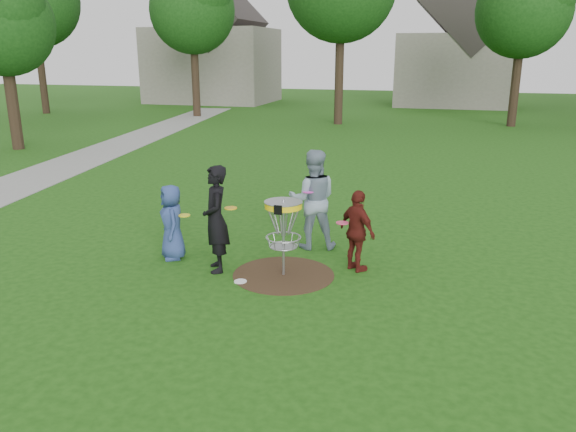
% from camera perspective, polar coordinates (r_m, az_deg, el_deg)
% --- Properties ---
extents(ground, '(100.00, 100.00, 0.00)m').
position_cam_1_polar(ground, '(9.98, -0.46, -5.99)').
color(ground, '#19470F').
rests_on(ground, ground).
extents(dirt_patch, '(1.80, 1.80, 0.01)m').
position_cam_1_polar(dirt_patch, '(9.98, -0.46, -5.97)').
color(dirt_patch, '#47331E').
rests_on(dirt_patch, ground).
extents(concrete_path, '(7.75, 39.92, 0.02)m').
position_cam_1_polar(concrete_path, '(21.36, -20.94, 5.07)').
color(concrete_path, '#9E9E99').
rests_on(concrete_path, ground).
extents(player_blue, '(0.77, 0.83, 1.43)m').
position_cam_1_polar(player_blue, '(10.77, -11.71, -0.61)').
color(player_blue, navy).
rests_on(player_blue, ground).
extents(player_black, '(0.73, 0.83, 1.92)m').
position_cam_1_polar(player_black, '(9.97, -7.35, -0.31)').
color(player_black, black).
rests_on(player_black, ground).
extents(player_grey, '(1.13, 0.97, 1.99)m').
position_cam_1_polar(player_grey, '(11.07, 2.54, 1.69)').
color(player_grey, '#7F93A4').
rests_on(player_grey, ground).
extents(player_maroon, '(0.89, 0.84, 1.48)m').
position_cam_1_polar(player_maroon, '(10.01, 7.06, -1.53)').
color(player_maroon, '#581914').
rests_on(player_maroon, ground).
extents(disc_on_grass, '(0.22, 0.22, 0.02)m').
position_cam_1_polar(disc_on_grass, '(9.71, -4.86, -6.65)').
color(disc_on_grass, white).
rests_on(disc_on_grass, ground).
extents(disc_golf_basket, '(0.66, 0.67, 1.38)m').
position_cam_1_polar(disc_golf_basket, '(9.64, -0.47, -0.38)').
color(disc_golf_basket, '#9EA0A5').
rests_on(disc_golf_basket, ground).
extents(held_discs, '(3.15, 1.58, 0.36)m').
position_cam_1_polar(held_discs, '(10.20, -2.23, 0.70)').
color(held_discs, yellow).
rests_on(held_discs, ground).
extents(tree_row, '(51.20, 17.42, 9.90)m').
position_cam_1_polar(tree_row, '(29.72, 12.09, 20.68)').
color(tree_row, '#38281C').
rests_on(tree_row, ground).
extents(house_row, '(44.50, 10.65, 11.62)m').
position_cam_1_polar(house_row, '(42.01, 19.22, 15.97)').
color(house_row, gray).
rests_on(house_row, ground).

